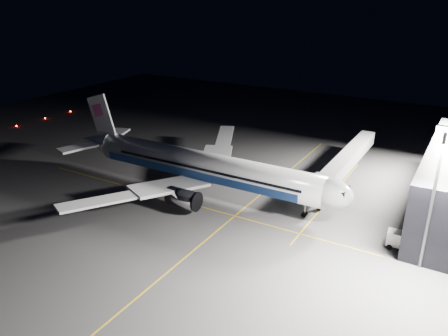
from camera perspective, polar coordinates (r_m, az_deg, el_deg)
ground at (r=85.70m, az=-2.48°, el=-3.07°), size 200.00×200.00×0.00m
guide_line_main at (r=81.19m, az=3.49°, el=-4.57°), size 0.25×80.00×0.01m
guide_line_cross at (r=81.23m, az=-4.77°, el=-4.59°), size 70.00×0.25×0.01m
guide_line_side at (r=85.77m, az=13.74°, el=-3.70°), size 0.25×40.00×0.01m
airliner at (r=84.22m, az=-3.15°, el=0.27°), size 61.48×54.22×16.64m
jet_bridge at (r=91.24m, az=15.53°, el=0.81°), size 3.60×34.40×6.30m
floodlight_mast_south at (r=63.67m, az=25.84°, el=-2.26°), size 2.40×0.67×20.70m
service_truck at (r=71.84m, az=22.50°, el=-8.79°), size 5.39×2.63×2.68m
baggage_tug at (r=95.08m, az=1.30°, el=0.11°), size 3.15×2.74×1.99m
safety_cone_a at (r=98.09m, az=-2.70°, el=0.40°), size 0.38×0.38×0.58m
safety_cone_b at (r=91.90m, az=2.95°, el=-1.11°), size 0.40×0.40×0.59m
safety_cone_c at (r=99.89m, az=-1.47°, el=0.83°), size 0.43×0.43×0.64m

